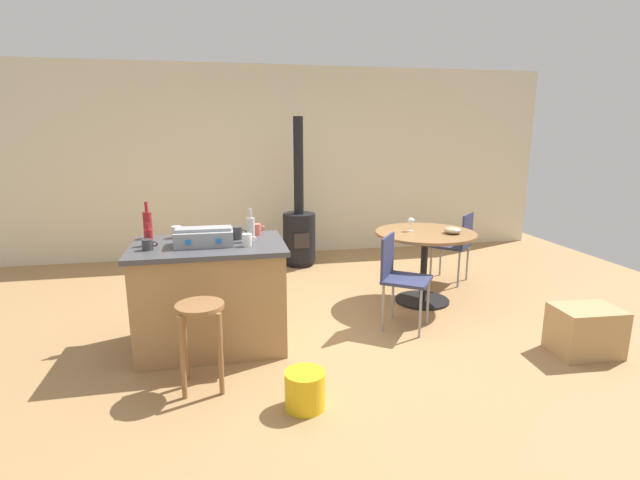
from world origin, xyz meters
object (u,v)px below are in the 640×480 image
object	(u,v)px
wine_glass	(411,221)
kitchen_island	(211,295)
folding_chair_far	(456,242)
wood_stove	(299,229)
cup_2	(238,233)
cup_4	(148,245)
bottle_0	(148,224)
bottle_2	(251,229)
dining_table	(425,248)
cup_3	(247,240)
wooden_stool	(201,326)
folding_chair_near	(400,274)
cup_1	(177,232)
plastic_bucket	(305,390)
cup_0	(257,229)
bottle_1	(148,237)
toolbox	(204,237)
serving_bowl	(453,230)
cardboard_box	(585,331)

from	to	relation	value
wine_glass	kitchen_island	bearing A→B (deg)	-161.38
folding_chair_far	wood_stove	world-z (taller)	wood_stove
cup_2	cup_4	distance (m)	0.74
bottle_0	bottle_2	distance (m)	0.90
dining_table	bottle_0	world-z (taller)	bottle_0
cup_3	wooden_stool	bearing A→B (deg)	-123.86
folding_chair_near	folding_chair_far	xyz separation A→B (m)	(1.16, 1.13, -0.01)
folding_chair_near	cup_1	size ratio (longest dim) A/B	7.16
plastic_bucket	bottle_2	bearing A→B (deg)	102.86
cup_3	folding_chair_near	bearing A→B (deg)	8.02
cup_4	folding_chair_near	bearing A→B (deg)	4.43
folding_chair_near	cup_0	size ratio (longest dim) A/B	7.22
bottle_0	cup_2	size ratio (longest dim) A/B	2.63
bottle_0	cup_0	bearing A→B (deg)	-2.94
bottle_1	plastic_bucket	bearing A→B (deg)	-46.42
cup_2	cup_4	world-z (taller)	cup_2
bottle_1	cup_1	distance (m)	0.33
bottle_1	dining_table	bearing A→B (deg)	12.78
wood_stove	toolbox	distance (m)	2.68
bottle_1	serving_bowl	distance (m)	2.94
cardboard_box	plastic_bucket	bearing A→B (deg)	-172.55
cup_1	wine_glass	bearing A→B (deg)	10.12
plastic_bucket	wooden_stool	bearing A→B (deg)	148.71
toolbox	plastic_bucket	distance (m)	1.49
bottle_0	wooden_stool	bearing A→B (deg)	-66.03
cup_3	wine_glass	size ratio (longest dim) A/B	0.79
folding_chair_near	cup_1	world-z (taller)	cup_1
dining_table	plastic_bucket	distance (m)	2.40
cup_2	cup_4	xyz separation A→B (m)	(-0.70, -0.25, -0.01)
bottle_2	cup_0	xyz separation A→B (m)	(0.07, 0.24, -0.06)
cup_1	wine_glass	world-z (taller)	cup_1
folding_chair_far	serving_bowl	size ratio (longest dim) A/B	4.73
toolbox	cup_3	xyz separation A→B (m)	(0.34, -0.10, -0.02)
toolbox	cardboard_box	world-z (taller)	toolbox
wooden_stool	cardboard_box	bearing A→B (deg)	-1.71
dining_table	wine_glass	xyz separation A→B (m)	(-0.14, 0.07, 0.28)
kitchen_island	plastic_bucket	bearing A→B (deg)	-61.34
wooden_stool	plastic_bucket	world-z (taller)	wooden_stool
wooden_stool	cup_1	bearing A→B (deg)	102.16
bottle_2	wine_glass	xyz separation A→B (m)	(1.71, 0.68, -0.13)
wooden_stool	bottle_2	world-z (taller)	bottle_2
kitchen_island	cup_2	world-z (taller)	cup_2
cup_1	cup_2	xyz separation A→B (m)	(0.52, -0.16, 0.00)
bottle_0	cup_1	bearing A→B (deg)	-5.84
cup_0	cup_2	world-z (taller)	cup_2
dining_table	bottle_2	size ratio (longest dim) A/B	3.78
folding_chair_far	plastic_bucket	size ratio (longest dim) A/B	3.15
folding_chair_near	cup_2	size ratio (longest dim) A/B	7.14
cup_4	cardboard_box	size ratio (longest dim) A/B	0.23
plastic_bucket	toolbox	bearing A→B (deg)	121.04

